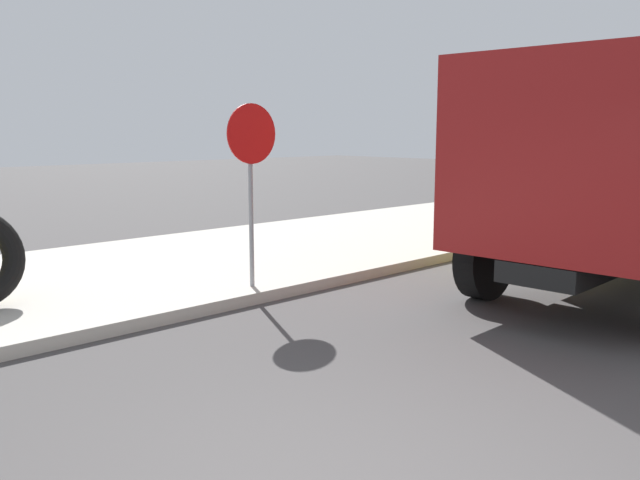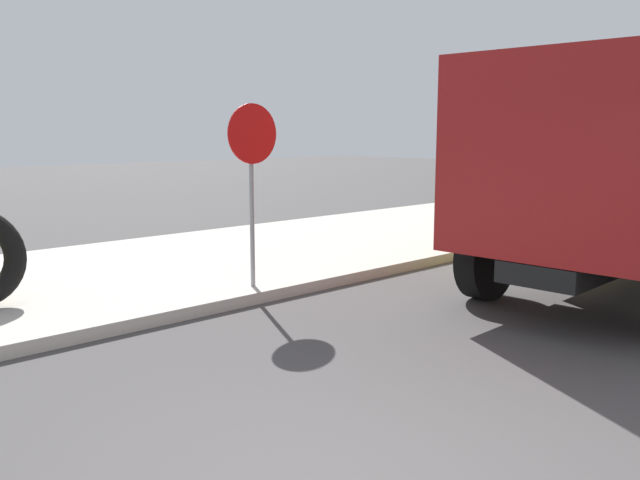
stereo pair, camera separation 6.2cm
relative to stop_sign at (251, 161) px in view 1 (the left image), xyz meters
The scene contains 1 object.
stop_sign is the anchor object (origin of this frame).
Camera 1 is at (-2.42, -2.42, 2.17)m, focal length 37.10 mm.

